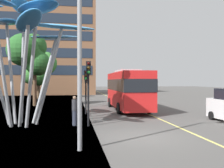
% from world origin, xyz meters
% --- Properties ---
extents(ground, '(120.00, 240.00, 0.10)m').
position_xyz_m(ground, '(-0.64, 0.00, -0.05)').
color(ground, '#54514F').
extents(red_bus, '(2.94, 10.32, 3.79)m').
position_xyz_m(red_bus, '(1.63, 11.86, 2.07)').
color(red_bus, red).
rests_on(red_bus, ground).
extents(leaf_sculpture, '(9.91, 8.79, 8.32)m').
position_xyz_m(leaf_sculpture, '(-6.97, 4.67, 6.20)').
color(leaf_sculpture, '#9EA0A5').
rests_on(leaf_sculpture, ground).
extents(traffic_light_kerb_near, '(0.28, 0.42, 3.93)m').
position_xyz_m(traffic_light_kerb_near, '(-2.55, 3.49, 2.84)').
color(traffic_light_kerb_near, black).
rests_on(traffic_light_kerb_near, ground).
extents(traffic_light_kerb_far, '(0.28, 0.42, 3.62)m').
position_xyz_m(traffic_light_kerb_far, '(-2.42, 9.40, 2.63)').
color(traffic_light_kerb_far, black).
rests_on(traffic_light_kerb_far, ground).
extents(traffic_light_island_mid, '(0.28, 0.42, 3.36)m').
position_xyz_m(traffic_light_island_mid, '(-2.67, 15.00, 2.45)').
color(traffic_light_island_mid, black).
rests_on(traffic_light_island_mid, ground).
extents(traffic_light_opposite, '(0.28, 0.42, 3.34)m').
position_xyz_m(traffic_light_opposite, '(-2.07, 16.89, 2.43)').
color(traffic_light_opposite, black).
rests_on(traffic_light_opposite, ground).
extents(street_lamp, '(1.62, 0.44, 7.94)m').
position_xyz_m(street_lamp, '(-2.86, -1.95, 5.03)').
color(street_lamp, gray).
rests_on(street_lamp, ground).
extents(tree_pavement_near, '(4.54, 3.99, 7.94)m').
position_xyz_m(tree_pavement_near, '(-8.03, 16.78, 5.66)').
color(tree_pavement_near, brown).
rests_on(tree_pavement_near, ground).
extents(tree_pavement_far, '(5.29, 5.02, 7.52)m').
position_xyz_m(tree_pavement_far, '(-8.78, 30.72, 4.81)').
color(tree_pavement_far, brown).
rests_on(tree_pavement_far, ground).
extents(pedestrian, '(0.34, 0.34, 1.82)m').
position_xyz_m(pedestrian, '(-3.37, 3.99, 0.92)').
color(pedestrian, '#2D3342').
rests_on(pedestrian, ground).
extents(backdrop_building, '(21.43, 13.43, 20.20)m').
position_xyz_m(backdrop_building, '(-9.74, 46.20, 10.11)').
color(backdrop_building, brown).
rests_on(backdrop_building, ground).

